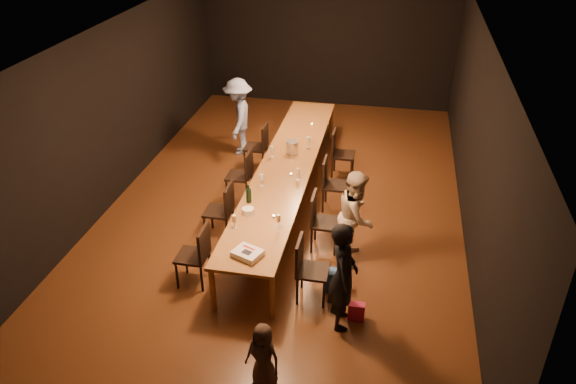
% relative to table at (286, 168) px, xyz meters
% --- Properties ---
extents(ground, '(10.00, 10.00, 0.00)m').
position_rel_table_xyz_m(ground, '(0.00, 0.00, -0.70)').
color(ground, '#432110').
rests_on(ground, ground).
extents(room_shell, '(6.04, 10.04, 3.02)m').
position_rel_table_xyz_m(room_shell, '(0.00, 0.00, 1.38)').
color(room_shell, black).
rests_on(room_shell, ground).
extents(table, '(0.90, 6.00, 0.75)m').
position_rel_table_xyz_m(table, '(0.00, 0.00, 0.00)').
color(table, brown).
rests_on(table, ground).
extents(chair_right_0, '(0.42, 0.42, 0.93)m').
position_rel_table_xyz_m(chair_right_0, '(0.85, -2.40, -0.24)').
color(chair_right_0, black).
rests_on(chair_right_0, ground).
extents(chair_right_1, '(0.42, 0.42, 0.93)m').
position_rel_table_xyz_m(chair_right_1, '(0.85, -1.20, -0.24)').
color(chair_right_1, black).
rests_on(chair_right_1, ground).
extents(chair_right_2, '(0.42, 0.42, 0.93)m').
position_rel_table_xyz_m(chair_right_2, '(0.85, 0.00, -0.24)').
color(chair_right_2, black).
rests_on(chair_right_2, ground).
extents(chair_right_3, '(0.42, 0.42, 0.93)m').
position_rel_table_xyz_m(chair_right_3, '(0.85, 1.20, -0.24)').
color(chair_right_3, black).
rests_on(chair_right_3, ground).
extents(chair_left_0, '(0.42, 0.42, 0.93)m').
position_rel_table_xyz_m(chair_left_0, '(-0.85, -2.40, -0.24)').
color(chair_left_0, black).
rests_on(chair_left_0, ground).
extents(chair_left_1, '(0.42, 0.42, 0.93)m').
position_rel_table_xyz_m(chair_left_1, '(-0.85, -1.20, -0.24)').
color(chair_left_1, black).
rests_on(chair_left_1, ground).
extents(chair_left_2, '(0.42, 0.42, 0.93)m').
position_rel_table_xyz_m(chair_left_2, '(-0.85, 0.00, -0.24)').
color(chair_left_2, black).
rests_on(chair_left_2, ground).
extents(chair_left_3, '(0.42, 0.42, 0.93)m').
position_rel_table_xyz_m(chair_left_3, '(-0.85, 1.20, -0.24)').
color(chair_left_3, black).
rests_on(chair_left_3, ground).
extents(woman_birthday, '(0.43, 0.60, 1.51)m').
position_rel_table_xyz_m(woman_birthday, '(1.29, -2.81, 0.05)').
color(woman_birthday, black).
rests_on(woman_birthday, ground).
extents(woman_tan, '(0.63, 0.76, 1.45)m').
position_rel_table_xyz_m(woman_tan, '(1.31, -1.35, 0.02)').
color(woman_tan, beige).
rests_on(woman_tan, ground).
extents(man_blue, '(0.74, 1.10, 1.57)m').
position_rel_table_xyz_m(man_blue, '(-1.36, 1.83, 0.09)').
color(man_blue, '#8296C9').
rests_on(man_blue, ground).
extents(child, '(0.48, 0.38, 0.86)m').
position_rel_table_xyz_m(child, '(0.54, -3.98, -0.27)').
color(child, '#3D2A22').
rests_on(child, ground).
extents(gift_bag_red, '(0.22, 0.12, 0.25)m').
position_rel_table_xyz_m(gift_bag_red, '(1.48, -2.72, -0.57)').
color(gift_bag_red, '#C81E4C').
rests_on(gift_bag_red, ground).
extents(gift_bag_blue, '(0.29, 0.21, 0.33)m').
position_rel_table_xyz_m(gift_bag_blue, '(1.13, -2.19, -0.54)').
color(gift_bag_blue, '#2755A9').
rests_on(gift_bag_blue, ground).
extents(birthday_cake, '(0.44, 0.40, 0.08)m').
position_rel_table_xyz_m(birthday_cake, '(0.02, -2.64, 0.09)').
color(birthday_cake, white).
rests_on(birthday_cake, table).
extents(plate_stack, '(0.22, 0.22, 0.10)m').
position_rel_table_xyz_m(plate_stack, '(-0.24, -1.65, 0.10)').
color(plate_stack, white).
rests_on(plate_stack, table).
extents(champagne_bottle, '(0.09, 0.09, 0.34)m').
position_rel_table_xyz_m(champagne_bottle, '(-0.31, -1.31, 0.22)').
color(champagne_bottle, black).
rests_on(champagne_bottle, table).
extents(ice_bucket, '(0.26, 0.26, 0.23)m').
position_rel_table_xyz_m(ice_bucket, '(0.01, 0.47, 0.16)').
color(ice_bucket, silver).
rests_on(ice_bucket, table).
extents(wineglass_0, '(0.06, 0.06, 0.21)m').
position_rel_table_xyz_m(wineglass_0, '(-0.33, -2.03, 0.15)').
color(wineglass_0, beige).
rests_on(wineglass_0, table).
extents(wineglass_1, '(0.06, 0.06, 0.21)m').
position_rel_table_xyz_m(wineglass_1, '(0.27, -1.89, 0.15)').
color(wineglass_1, beige).
rests_on(wineglass_1, table).
extents(wineglass_2, '(0.06, 0.06, 0.21)m').
position_rel_table_xyz_m(wineglass_2, '(-0.24, -0.78, 0.15)').
color(wineglass_2, silver).
rests_on(wineglass_2, table).
extents(wineglass_3, '(0.06, 0.06, 0.21)m').
position_rel_table_xyz_m(wineglass_3, '(0.28, -0.48, 0.15)').
color(wineglass_3, beige).
rests_on(wineglass_3, table).
extents(wineglass_4, '(0.06, 0.06, 0.21)m').
position_rel_table_xyz_m(wineglass_4, '(-0.31, 0.26, 0.15)').
color(wineglass_4, silver).
rests_on(wineglass_4, table).
extents(wineglass_5, '(0.06, 0.06, 0.21)m').
position_rel_table_xyz_m(wineglass_5, '(0.25, 0.76, 0.15)').
color(wineglass_5, silver).
rests_on(wineglass_5, table).
extents(tealight_near, '(0.05, 0.05, 0.03)m').
position_rel_table_xyz_m(tealight_near, '(0.15, -1.66, 0.06)').
color(tealight_near, '#B2B7B2').
rests_on(tealight_near, table).
extents(tealight_mid, '(0.05, 0.05, 0.03)m').
position_rel_table_xyz_m(tealight_mid, '(0.15, -0.35, 0.06)').
color(tealight_mid, '#B2B7B2').
rests_on(tealight_mid, table).
extents(tealight_far, '(0.05, 0.05, 0.03)m').
position_rel_table_xyz_m(tealight_far, '(0.15, 1.78, 0.06)').
color(tealight_far, '#B2B7B2').
rests_on(tealight_far, table).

